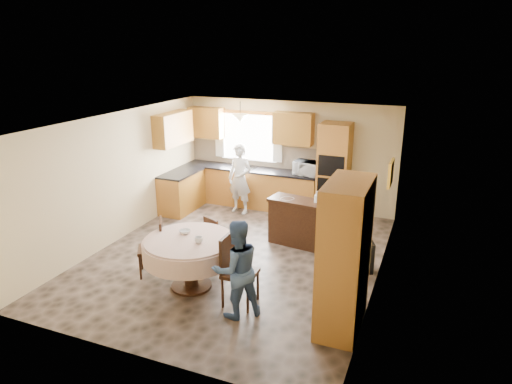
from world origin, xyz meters
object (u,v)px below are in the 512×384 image
Objects in this scene: dining_table at (190,250)px; chair_left at (155,244)px; oven_tower at (334,171)px; chair_right at (235,267)px; person_sink at (240,179)px; sideboard at (300,224)px; cupboard at (345,257)px; person_dining at (237,269)px; chair_back at (216,237)px.

chair_left is (-0.77, 0.19, -0.12)m from dining_table.
oven_tower reaches higher than chair_right.
dining_table is at bearing -70.11° from person_sink.
chair_right is at bearing -58.24° from person_sink.
cupboard is at bearing -52.89° from sideboard.
person_dining reaches higher than dining_table.
chair_back is 0.54× the size of person_sink.
person_sink is (-1.79, 1.20, 0.38)m from sideboard.
cupboard is at bearing 52.00° from chair_left.
person_dining reaches higher than sideboard.
oven_tower is 1.45× the size of dining_table.
chair_back is at bearing -123.78° from sideboard.
person_dining is at bearing -84.59° from sideboard.
cupboard reaches higher than sideboard.
chair_right is 3.88m from person_sink.
chair_right is at bearing 45.88° from chair_left.
dining_table is 3.49m from person_sink.
sideboard is 2.69m from person_dining.
person_dining is at bearing 149.52° from chair_back.
oven_tower is at bearing 104.71° from cupboard.
chair_right is at bearing -10.24° from dining_table.
dining_table is (-1.13, -2.22, 0.23)m from sideboard.
sideboard is 1.11× the size of chair_right.
person_dining is (1.67, -3.87, -0.08)m from person_sink.
chair_left is (-2.14, -3.76, -0.53)m from oven_tower.
chair_left is 1.12× the size of chair_back.
person_sink is (-1.50, 3.58, 0.21)m from chair_right.
person_sink is at bearing -165.68° from oven_tower.
person_sink reaches higher than chair_right.
sideboard is 2.79m from chair_left.
person_dining is (-0.12, -2.67, 0.30)m from sideboard.
person_dining is (0.16, -0.29, 0.13)m from chair_right.
oven_tower is at bearing 117.99° from chair_left.
person_sink is at bearing 154.11° from sideboard.
chair_right is (1.62, -0.34, 0.06)m from chair_left.
oven_tower is at bearing -7.79° from chair_right.
chair_left is (-3.21, 0.32, -0.51)m from cupboard.
oven_tower is at bearing -92.31° from chair_back.
chair_back is at bearing 91.66° from dining_table.
person_sink reaches higher than dining_table.
person_dining is (1.78, -0.63, 0.19)m from chair_left.
cupboard is at bearing 148.01° from person_dining.
chair_right is (-0.53, -4.09, -0.46)m from oven_tower.
cupboard is 1.42× the size of dining_table.
chair_back is at bearing -114.89° from oven_tower.
dining_table is 1.01× the size of person_dining.
sideboard is 1.38× the size of chair_back.
oven_tower is 2.46× the size of chair_back.
sideboard is 2.40m from chair_right.
cupboard is 1.66m from chair_right.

